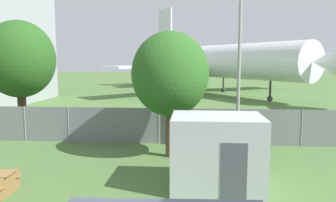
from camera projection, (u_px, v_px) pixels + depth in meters
perimeter_fence at (159, 126)px, 17.96m from camera, size 56.07×0.07×1.98m
airplane at (214, 62)px, 44.59m from camera, size 26.84×33.72×13.08m
portable_cabin at (217, 152)px, 11.72m from camera, size 3.22×2.38×2.63m
picnic_bench_open_grass at (210, 144)px, 16.11m from camera, size 1.51×1.40×0.76m
tree_left_of_cabin at (20, 60)px, 20.29m from camera, size 4.35×4.35×7.03m
tree_behind_benches at (170, 74)px, 15.20m from camera, size 3.61×3.61×5.93m
light_mast at (240, 43)px, 15.70m from camera, size 0.44×0.44×9.04m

